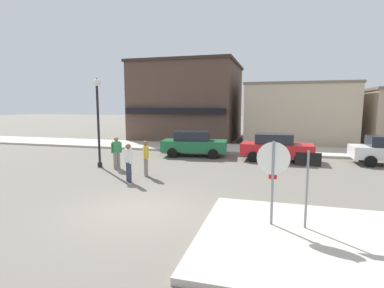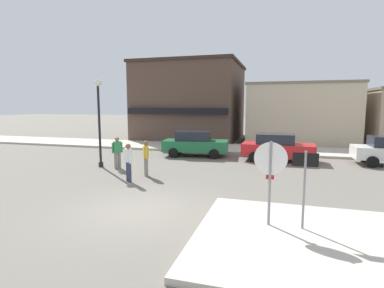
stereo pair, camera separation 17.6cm
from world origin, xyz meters
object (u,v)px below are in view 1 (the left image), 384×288
at_px(one_way_sign, 307,182).
at_px(pedestrian_crossing_far, 117,152).
at_px(pedestrian_crossing_near, 146,157).
at_px(stop_sign, 273,172).
at_px(pedestrian_kerb_side, 129,161).
at_px(parked_car_second, 276,147).
at_px(lamp_post, 98,110).
at_px(parked_car_nearest, 194,143).

distance_m(one_way_sign, pedestrian_crossing_far, 10.13).
bearing_deg(pedestrian_crossing_near, one_way_sign, -35.67).
distance_m(one_way_sign, pedestrian_crossing_near, 7.83).
bearing_deg(pedestrian_crossing_far, stop_sign, -36.40).
relative_size(pedestrian_crossing_far, pedestrian_kerb_side, 1.00).
height_order(parked_car_second, pedestrian_crossing_far, pedestrian_crossing_far).
height_order(pedestrian_crossing_near, pedestrian_kerb_side, same).
distance_m(pedestrian_crossing_near, pedestrian_kerb_side, 1.16).
relative_size(lamp_post, pedestrian_crossing_far, 2.82).
bearing_deg(lamp_post, pedestrian_kerb_side, -39.24).
xyz_separation_m(stop_sign, lamp_post, (-8.68, 5.77, 1.44)).
bearing_deg(one_way_sign, pedestrian_crossing_near, 144.33).
bearing_deg(parked_car_nearest, parked_car_second, -3.02).
xyz_separation_m(pedestrian_crossing_near, pedestrian_crossing_far, (-2.07, 1.06, 0.00)).
distance_m(lamp_post, pedestrian_kerb_side, 4.26).
relative_size(one_way_sign, pedestrian_crossing_far, 1.30).
height_order(lamp_post, pedestrian_crossing_far, lamp_post).
bearing_deg(parked_car_second, one_way_sign, -85.98).
bearing_deg(one_way_sign, pedestrian_kerb_side, 152.60).
height_order(lamp_post, parked_car_second, lamp_post).
relative_size(stop_sign, parked_car_nearest, 0.55).
distance_m(one_way_sign, pedestrian_kerb_side, 7.47).
height_order(one_way_sign, pedestrian_crossing_far, one_way_sign).
bearing_deg(stop_sign, parked_car_second, 89.37).
distance_m(parked_car_nearest, pedestrian_kerb_side, 6.96).
height_order(stop_sign, lamp_post, lamp_post).
bearing_deg(pedestrian_crossing_near, parked_car_nearest, 83.29).
relative_size(pedestrian_crossing_near, pedestrian_crossing_far, 1.00).
bearing_deg(pedestrian_kerb_side, stop_sign, -30.48).
bearing_deg(lamp_post, one_way_sign, -31.33).
distance_m(stop_sign, one_way_sign, 0.84).
bearing_deg(pedestrian_kerb_side, parked_car_nearest, 82.14).
distance_m(parked_car_nearest, pedestrian_crossing_near, 5.81).
height_order(lamp_post, pedestrian_crossing_near, lamp_post).
relative_size(one_way_sign, parked_car_nearest, 0.50).
relative_size(one_way_sign, parked_car_second, 0.52).
bearing_deg(stop_sign, one_way_sign, -1.09).
distance_m(stop_sign, lamp_post, 10.52).
xyz_separation_m(stop_sign, one_way_sign, (0.82, -0.02, -0.19)).
xyz_separation_m(lamp_post, pedestrian_crossing_near, (3.15, -1.22, -2.09)).
bearing_deg(parked_car_nearest, lamp_post, -130.11).
distance_m(parked_car_second, pedestrian_crossing_far, 8.90).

